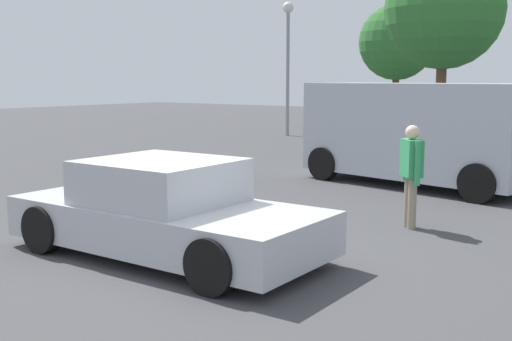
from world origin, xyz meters
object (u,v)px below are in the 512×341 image
object	(u,v)px
van_white	(420,131)
light_post_near	(288,43)
pedestrian	(411,167)
sedan_foreground	(165,212)

from	to	relation	value
van_white	light_post_near	bearing A→B (deg)	-32.81
pedestrian	light_post_near	size ratio (longest dim) A/B	0.30
sedan_foreground	light_post_near	bearing A→B (deg)	117.32
light_post_near	van_white	bearing A→B (deg)	-43.66
pedestrian	sedan_foreground	bearing A→B (deg)	-164.48
sedan_foreground	light_post_near	size ratio (longest dim) A/B	0.81
sedan_foreground	van_white	bearing A→B (deg)	84.88
sedan_foreground	pedestrian	size ratio (longest dim) A/B	2.69
van_white	light_post_near	world-z (taller)	light_post_near
sedan_foreground	light_post_near	distance (m)	18.35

